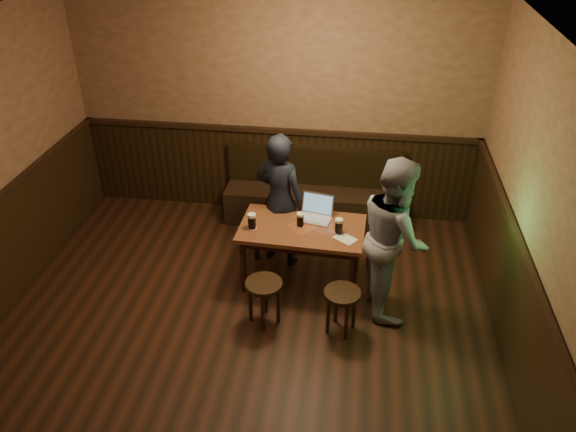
% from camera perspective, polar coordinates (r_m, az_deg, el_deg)
% --- Properties ---
extents(room, '(5.04, 6.04, 2.84)m').
position_cam_1_polar(room, '(4.63, -6.30, -3.79)').
color(room, black).
rests_on(room, ground).
extents(bench, '(2.20, 0.50, 0.95)m').
position_cam_1_polar(bench, '(7.14, 2.56, 1.76)').
color(bench, black).
rests_on(bench, ground).
extents(pub_table, '(1.33, 0.80, 0.70)m').
position_cam_1_polar(pub_table, '(5.91, 1.43, -1.86)').
color(pub_table, brown).
rests_on(pub_table, ground).
extents(stool_left, '(0.39, 0.39, 0.49)m').
position_cam_1_polar(stool_left, '(5.50, -2.46, -7.57)').
color(stool_left, black).
rests_on(stool_left, ground).
extents(stool_right, '(0.47, 0.47, 0.48)m').
position_cam_1_polar(stool_right, '(5.43, 5.50, -8.46)').
color(stool_right, black).
rests_on(stool_right, ground).
extents(pint_left, '(0.11, 0.11, 0.18)m').
position_cam_1_polar(pint_left, '(5.80, -3.70, -0.53)').
color(pint_left, maroon).
rests_on(pint_left, pub_table).
extents(pint_mid, '(0.10, 0.10, 0.16)m').
position_cam_1_polar(pint_mid, '(5.84, 1.26, -0.38)').
color(pint_mid, maroon).
rests_on(pint_mid, pub_table).
extents(pint_right, '(0.11, 0.11, 0.17)m').
position_cam_1_polar(pint_right, '(5.75, 5.18, -1.02)').
color(pint_right, maroon).
rests_on(pint_right, pub_table).
extents(laptop, '(0.39, 0.34, 0.24)m').
position_cam_1_polar(laptop, '(6.00, 2.85, 0.42)').
color(laptop, silver).
rests_on(laptop, pub_table).
extents(menu, '(0.27, 0.25, 0.00)m').
position_cam_1_polar(menu, '(5.71, 5.83, -2.28)').
color(menu, silver).
rests_on(menu, pub_table).
extents(person_suit, '(0.66, 0.54, 1.57)m').
position_cam_1_polar(person_suit, '(6.16, -0.83, 1.63)').
color(person_suit, black).
rests_on(person_suit, ground).
extents(person_grey, '(0.78, 0.92, 1.67)m').
position_cam_1_polar(person_grey, '(5.56, 10.74, -2.05)').
color(person_grey, gray).
rests_on(person_grey, ground).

